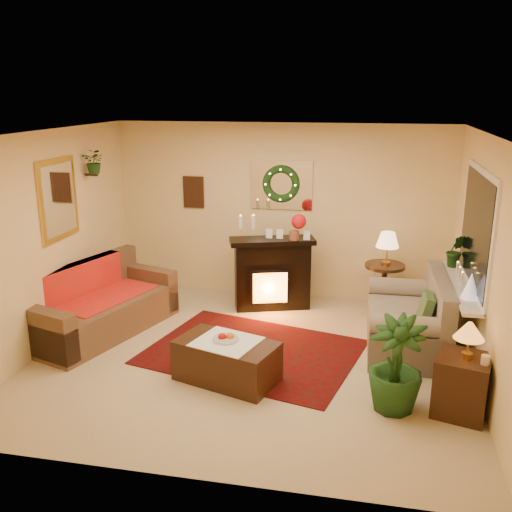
% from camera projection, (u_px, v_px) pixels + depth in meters
% --- Properties ---
extents(floor, '(5.00, 5.00, 0.00)m').
position_uv_depth(floor, '(250.00, 357.00, 6.76)').
color(floor, beige).
rests_on(floor, ground).
extents(ceiling, '(5.00, 5.00, 0.00)m').
position_uv_depth(ceiling, '(249.00, 134.00, 6.03)').
color(ceiling, white).
rests_on(ceiling, ground).
extents(wall_back, '(5.00, 5.00, 0.00)m').
position_uv_depth(wall_back, '(281.00, 212.00, 8.51)').
color(wall_back, '#EFD88C').
rests_on(wall_back, ground).
extents(wall_front, '(5.00, 5.00, 0.00)m').
position_uv_depth(wall_front, '(188.00, 332.00, 4.28)').
color(wall_front, '#EFD88C').
rests_on(wall_front, ground).
extents(wall_left, '(4.50, 4.50, 0.00)m').
position_uv_depth(wall_left, '(47.00, 241.00, 6.87)').
color(wall_left, '#EFD88C').
rests_on(wall_left, ground).
extents(wall_right, '(4.50, 4.50, 0.00)m').
position_uv_depth(wall_right, '(485.00, 265.00, 5.92)').
color(wall_right, '#EFD88C').
rests_on(wall_right, ground).
extents(area_rug, '(2.78, 2.33, 0.01)m').
position_uv_depth(area_rug, '(253.00, 352.00, 6.89)').
color(area_rug, '#410C11').
rests_on(area_rug, floor).
extents(sofa, '(1.50, 2.24, 0.88)m').
position_uv_depth(sofa, '(101.00, 301.00, 7.35)').
color(sofa, brown).
rests_on(sofa, floor).
extents(red_throw, '(0.84, 1.37, 0.02)m').
position_uv_depth(red_throw, '(101.00, 296.00, 7.47)').
color(red_throw, red).
rests_on(red_throw, sofa).
extents(fireplace, '(1.11, 0.65, 0.97)m').
position_uv_depth(fireplace, '(272.00, 271.00, 8.16)').
color(fireplace, black).
rests_on(fireplace, floor).
extents(poinsettia, '(0.21, 0.21, 0.21)m').
position_uv_depth(poinsettia, '(299.00, 222.00, 7.86)').
color(poinsettia, red).
rests_on(poinsettia, fireplace).
extents(mantel_candle_a, '(0.06, 0.06, 0.18)m').
position_uv_depth(mantel_candle_a, '(241.00, 222.00, 8.00)').
color(mantel_candle_a, white).
rests_on(mantel_candle_a, fireplace).
extents(mantel_candle_b, '(0.06, 0.06, 0.19)m').
position_uv_depth(mantel_candle_b, '(253.00, 222.00, 8.00)').
color(mantel_candle_b, white).
rests_on(mantel_candle_b, fireplace).
extents(mantel_mirror, '(0.92, 0.02, 0.72)m').
position_uv_depth(mantel_mirror, '(281.00, 185.00, 8.38)').
color(mantel_mirror, white).
rests_on(mantel_mirror, wall_back).
extents(wreath, '(0.55, 0.11, 0.55)m').
position_uv_depth(wreath, '(281.00, 184.00, 8.34)').
color(wreath, '#194719').
rests_on(wreath, wall_back).
extents(wall_art, '(0.32, 0.03, 0.48)m').
position_uv_depth(wall_art, '(194.00, 192.00, 8.68)').
color(wall_art, '#381E11').
rests_on(wall_art, wall_back).
extents(gold_mirror, '(0.03, 0.84, 1.00)m').
position_uv_depth(gold_mirror, '(58.00, 199.00, 7.02)').
color(gold_mirror, gold).
rests_on(gold_mirror, wall_left).
extents(hanging_plant, '(0.33, 0.28, 0.36)m').
position_uv_depth(hanging_plant, '(95.00, 173.00, 7.64)').
color(hanging_plant, '#194719').
rests_on(hanging_plant, wall_left).
extents(loveseat, '(0.94, 1.58, 0.91)m').
position_uv_depth(loveseat, '(407.00, 315.00, 6.91)').
color(loveseat, gray).
rests_on(loveseat, floor).
extents(window_frame, '(0.03, 1.86, 1.36)m').
position_uv_depth(window_frame, '(477.00, 229.00, 6.37)').
color(window_frame, white).
rests_on(window_frame, wall_right).
extents(window_glass, '(0.02, 1.70, 1.22)m').
position_uv_depth(window_glass, '(476.00, 229.00, 6.37)').
color(window_glass, black).
rests_on(window_glass, wall_right).
extents(window_sill, '(0.22, 1.86, 0.04)m').
position_uv_depth(window_sill, '(461.00, 286.00, 6.58)').
color(window_sill, white).
rests_on(window_sill, wall_right).
extents(mini_tree, '(0.18, 0.18, 0.27)m').
position_uv_depth(mini_tree, '(471.00, 285.00, 6.09)').
color(mini_tree, white).
rests_on(mini_tree, window_sill).
extents(sill_plant, '(0.30, 0.24, 0.56)m').
position_uv_depth(sill_plant, '(456.00, 252.00, 7.17)').
color(sill_plant, '#185918').
rests_on(sill_plant, window_sill).
extents(side_table_round, '(0.65, 0.65, 0.72)m').
position_uv_depth(side_table_round, '(383.00, 291.00, 8.02)').
color(side_table_round, black).
rests_on(side_table_round, floor).
extents(lamp_cream, '(0.31, 0.31, 0.48)m').
position_uv_depth(lamp_cream, '(387.00, 254.00, 7.84)').
color(lamp_cream, '#FFC58C').
rests_on(lamp_cream, side_table_round).
extents(end_table_square, '(0.60, 0.60, 0.60)m').
position_uv_depth(end_table_square, '(461.00, 388.00, 5.52)').
color(end_table_square, '#56271D').
rests_on(end_table_square, floor).
extents(lamp_tiffany, '(0.29, 0.29, 0.42)m').
position_uv_depth(lamp_tiffany, '(468.00, 344.00, 5.37)').
color(lamp_tiffany, '#F3AA38').
rests_on(lamp_tiffany, end_table_square).
extents(coffee_table, '(1.20, 0.89, 0.45)m').
position_uv_depth(coffee_table, '(227.00, 362.00, 6.17)').
color(coffee_table, '#321913').
rests_on(coffee_table, floor).
extents(fruit_bowl, '(0.28, 0.28, 0.07)m').
position_uv_depth(fruit_bowl, '(226.00, 341.00, 6.13)').
color(fruit_bowl, silver).
rests_on(fruit_bowl, coffee_table).
extents(floor_palm, '(2.02, 2.02, 2.89)m').
position_uv_depth(floor_palm, '(395.00, 368.00, 5.54)').
color(floor_palm, '#225225').
rests_on(floor_palm, floor).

